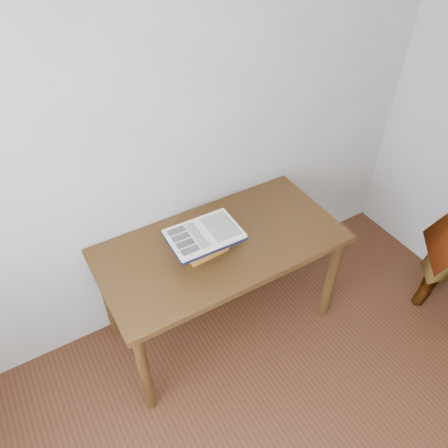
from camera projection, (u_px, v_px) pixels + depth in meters
desk at (221, 255)px, 2.59m from camera, size 1.43×0.71×0.76m
book_stack at (203, 242)px, 2.44m from camera, size 0.25×0.19×0.13m
open_book at (204, 234)px, 2.36m from camera, size 0.40×0.28×0.03m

